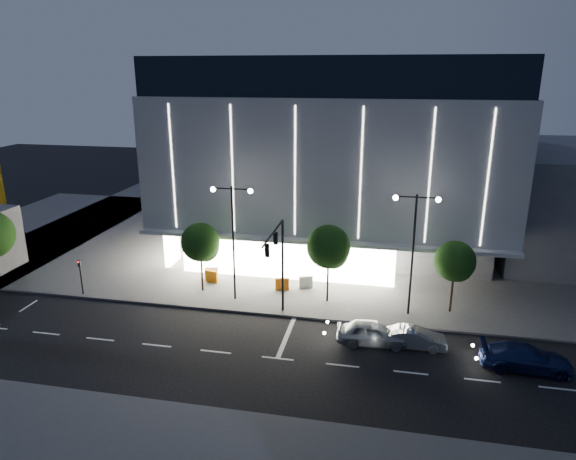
% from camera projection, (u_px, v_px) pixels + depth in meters
% --- Properties ---
extents(ground, '(160.00, 160.00, 0.00)m').
position_uv_depth(ground, '(253.00, 343.00, 33.35)').
color(ground, black).
rests_on(ground, ground).
extents(sidewalk_museum, '(70.00, 40.00, 0.15)m').
position_uv_depth(sidewalk_museum, '(356.00, 235.00, 54.85)').
color(sidewalk_museum, '#474747').
rests_on(sidewalk_museum, ground).
extents(museum, '(30.00, 25.80, 18.00)m').
position_uv_depth(museum, '(338.00, 151.00, 50.90)').
color(museum, '#4C4C51').
rests_on(museum, ground).
extents(traffic_mast, '(0.33, 5.89, 7.07)m').
position_uv_depth(traffic_mast, '(278.00, 254.00, 34.79)').
color(traffic_mast, black).
rests_on(traffic_mast, ground).
extents(street_lamp_west, '(3.16, 0.36, 9.00)m').
position_uv_depth(street_lamp_west, '(233.00, 227.00, 37.75)').
color(street_lamp_west, black).
rests_on(street_lamp_west, ground).
extents(street_lamp_east, '(3.16, 0.36, 9.00)m').
position_uv_depth(street_lamp_east, '(414.00, 237.00, 35.31)').
color(street_lamp_east, black).
rests_on(street_lamp_east, ground).
extents(ped_signal_far, '(0.22, 0.24, 3.00)m').
position_uv_depth(ped_signal_far, '(81.00, 273.00, 39.81)').
color(ped_signal_far, black).
rests_on(ped_signal_far, ground).
extents(tree_left, '(3.02, 3.02, 5.72)m').
position_uv_depth(tree_left, '(201.00, 244.00, 39.83)').
color(tree_left, black).
rests_on(tree_left, ground).
extents(tree_mid, '(3.25, 3.25, 6.15)m').
position_uv_depth(tree_mid, '(329.00, 249.00, 37.87)').
color(tree_mid, black).
rests_on(tree_mid, ground).
extents(tree_right, '(2.91, 2.91, 5.51)m').
position_uv_depth(tree_right, '(455.00, 263.00, 36.32)').
color(tree_right, black).
rests_on(tree_right, ground).
extents(car_lead, '(4.71, 2.13, 1.57)m').
position_uv_depth(car_lead, '(372.00, 333.00, 33.06)').
color(car_lead, '#9DA0A4').
rests_on(car_lead, ground).
extents(car_second, '(3.99, 1.42, 1.31)m').
position_uv_depth(car_second, '(415.00, 338.00, 32.66)').
color(car_second, '#ADAFB5').
rests_on(car_second, ground).
extents(car_third, '(5.26, 2.23, 1.51)m').
position_uv_depth(car_third, '(526.00, 358.00, 30.24)').
color(car_third, '#15204F').
rests_on(car_third, ground).
extents(barrier_a, '(1.13, 0.46, 1.00)m').
position_uv_depth(barrier_a, '(212.00, 276.00, 42.42)').
color(barrier_a, orange).
rests_on(barrier_a, sidewalk_museum).
extents(barrier_b, '(1.12, 0.58, 1.00)m').
position_uv_depth(barrier_b, '(211.00, 273.00, 43.14)').
color(barrier_b, silver).
rests_on(barrier_b, sidewalk_museum).
extents(barrier_c, '(1.13, 0.52, 1.00)m').
position_uv_depth(barrier_c, '(282.00, 284.00, 40.91)').
color(barrier_c, orange).
rests_on(barrier_c, sidewalk_museum).
extents(barrier_d, '(1.12, 0.62, 1.00)m').
position_uv_depth(barrier_d, '(306.00, 282.00, 41.27)').
color(barrier_d, '#B9B9B9').
rests_on(barrier_d, sidewalk_museum).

